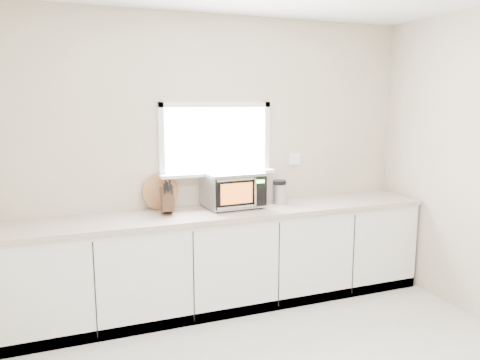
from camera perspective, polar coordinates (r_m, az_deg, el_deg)
name	(u,v)px	position (r m, az deg, el deg)	size (l,w,h in m)	color
back_wall	(216,158)	(4.50, -3.00, 2.65)	(4.00, 0.17, 2.70)	beige
cabinets	(226,260)	(4.44, -1.68, -9.71)	(3.92, 0.60, 0.88)	white
countertop	(226,212)	(4.30, -1.67, -3.96)	(3.92, 0.64, 0.04)	#BFB19D
microwave	(233,189)	(4.38, -0.83, -1.08)	(0.54, 0.44, 0.34)	black
knife_block	(167,199)	(4.18, -8.87, -2.30)	(0.11, 0.22, 0.31)	#402517
cutting_board	(161,192)	(4.35, -9.66, -1.41)	(0.33, 0.33, 0.02)	#9D5B3D
coffee_grinder	(279,192)	(4.56, 4.81, -1.44)	(0.14, 0.14, 0.24)	#AAACB1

